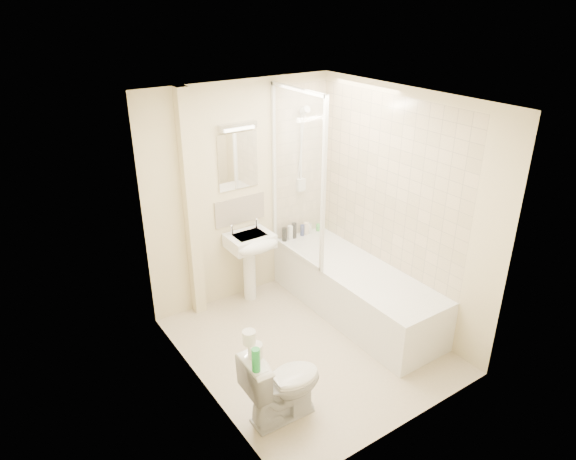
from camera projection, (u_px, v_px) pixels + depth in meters
floor at (309, 345)px, 5.07m from camera, size 2.50×2.50×0.00m
wall_back at (242, 194)px, 5.50m from camera, size 2.20×0.02×2.40m
wall_left at (198, 270)px, 4.00m from camera, size 0.02×2.50×2.40m
wall_right at (400, 209)px, 5.12m from camera, size 0.02×2.50×2.40m
ceiling at (314, 99)px, 4.06m from camera, size 2.20×2.50×0.02m
tile_back at (300, 163)px, 5.78m from camera, size 0.70×0.01×1.75m
tile_right at (387, 183)px, 5.17m from camera, size 0.01×2.10×1.75m
pipe_boxing at (191, 209)px, 5.14m from camera, size 0.12×0.12×2.40m
splashback at (240, 210)px, 5.55m from camera, size 0.60×0.02×0.30m
mirror at (238, 161)px, 5.31m from camera, size 0.46×0.01×0.60m
strip_light at (238, 126)px, 5.14m from camera, size 0.42×0.07×0.07m
bathtub at (355, 289)px, 5.48m from camera, size 0.70×2.10×0.55m
shower_screen at (297, 177)px, 5.26m from camera, size 0.04×0.92×1.80m
shower_fixture at (302, 153)px, 5.69m from camera, size 0.10×0.16×0.99m
pedestal_sink at (252, 249)px, 5.54m from camera, size 0.48×0.46×0.93m
bottle_black_a at (284, 234)px, 5.92m from camera, size 0.06×0.06×0.16m
bottle_white_a at (290, 232)px, 5.96m from camera, size 0.06×0.06×0.17m
bottle_black_b at (294, 231)px, 5.98m from camera, size 0.06×0.06×0.19m
bottle_blue at (302, 230)px, 6.06m from camera, size 0.05×0.05×0.13m
bottle_cream at (306, 228)px, 6.08m from camera, size 0.06×0.06×0.15m
bottle_white_b at (309, 229)px, 6.11m from camera, size 0.06×0.06×0.12m
bottle_green at (319, 227)px, 6.19m from camera, size 0.06×0.06×0.08m
toilet at (283, 383)px, 4.10m from camera, size 0.41×0.67×0.66m
toilet_roll_lower at (255, 350)px, 3.86m from camera, size 0.11×0.11×0.11m
toilet_roll_upper at (249, 337)px, 3.83m from camera, size 0.10×0.10×0.11m
green_bottle at (256, 360)px, 3.70m from camera, size 0.06×0.06×0.19m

